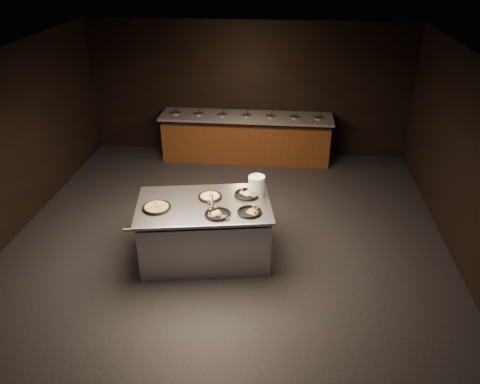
{
  "coord_description": "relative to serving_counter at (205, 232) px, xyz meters",
  "views": [
    {
      "loc": [
        0.84,
        -5.99,
        4.3
      ],
      "look_at": [
        0.2,
        0.3,
        0.9
      ],
      "focal_mm": 35.0,
      "sensor_mm": 36.0,
      "label": 1
    }
  ],
  "objects": [
    {
      "name": "room",
      "position": [
        0.29,
        0.17,
        1.01
      ],
      "size": [
        7.02,
        8.02,
        2.92
      ],
      "color": "black",
      "rests_on": "ground"
    },
    {
      "name": "salad_bar",
      "position": [
        0.29,
        3.73,
        -0.01
      ],
      "size": [
        3.7,
        0.83,
        1.18
      ],
      "color": "brown",
      "rests_on": "ground"
    },
    {
      "name": "serving_counter",
      "position": [
        0.0,
        0.0,
        0.0
      ],
      "size": [
        2.12,
        1.56,
        0.93
      ],
      "rotation": [
        0.0,
        0.0,
        0.17
      ],
      "color": "silver",
      "rests_on": "ground"
    },
    {
      "name": "plate_stack",
      "position": [
        0.75,
        0.37,
        0.63
      ],
      "size": [
        0.25,
        0.25,
        0.3
      ],
      "primitive_type": "cylinder",
      "color": "white",
      "rests_on": "serving_counter"
    },
    {
      "name": "pan_veggie_whole",
      "position": [
        -0.65,
        -0.19,
        0.51
      ],
      "size": [
        0.41,
        0.41,
        0.04
      ],
      "rotation": [
        0.0,
        0.0,
        0.54
      ],
      "color": "black",
      "rests_on": "serving_counter"
    },
    {
      "name": "pan_cheese_whole",
      "position": [
        0.06,
        0.2,
        0.51
      ],
      "size": [
        0.36,
        0.36,
        0.04
      ],
      "rotation": [
        0.0,
        0.0,
        0.13
      ],
      "color": "black",
      "rests_on": "serving_counter"
    },
    {
      "name": "pan_cheese_slices_a",
      "position": [
        0.61,
        0.33,
        0.51
      ],
      "size": [
        0.39,
        0.39,
        0.04
      ],
      "rotation": [
        0.0,
        0.0,
        0.71
      ],
      "color": "black",
      "rests_on": "serving_counter"
    },
    {
      "name": "pan_cheese_slices_b",
      "position": [
        0.25,
        -0.28,
        0.51
      ],
      "size": [
        0.37,
        0.37,
        0.04
      ],
      "rotation": [
        0.0,
        0.0,
        1.95
      ],
      "color": "black",
      "rests_on": "serving_counter"
    },
    {
      "name": "pan_veggie_slices",
      "position": [
        0.69,
        -0.18,
        0.51
      ],
      "size": [
        0.35,
        0.35,
        0.04
      ],
      "rotation": [
        0.0,
        0.0,
        -0.57
      ],
      "color": "black",
      "rests_on": "serving_counter"
    },
    {
      "name": "server_left",
      "position": [
        0.14,
        -0.07,
        0.57
      ],
      "size": [
        0.16,
        0.35,
        0.18
      ],
      "rotation": [
        0.0,
        0.0,
        1.9
      ],
      "color": "silver",
      "rests_on": "serving_counter"
    },
    {
      "name": "server_right",
      "position": [
        0.24,
        -0.35,
        0.57
      ],
      "size": [
        0.35,
        0.13,
        0.17
      ],
      "rotation": [
        0.0,
        0.0,
        -0.19
      ],
      "color": "silver",
      "rests_on": "serving_counter"
    }
  ]
}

